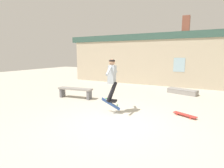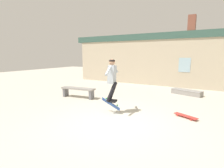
{
  "view_description": "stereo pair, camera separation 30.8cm",
  "coord_description": "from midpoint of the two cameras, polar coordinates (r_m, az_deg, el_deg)",
  "views": [
    {
      "loc": [
        2.31,
        -4.73,
        2.11
      ],
      "look_at": [
        -0.49,
        0.74,
        1.09
      ],
      "focal_mm": 28.0,
      "sensor_mm": 36.0,
      "label": 1
    },
    {
      "loc": [
        2.58,
        -4.59,
        2.11
      ],
      "look_at": [
        -0.49,
        0.74,
        1.09
      ],
      "focal_mm": 28.0,
      "sensor_mm": 36.0,
      "label": 2
    }
  ],
  "objects": [
    {
      "name": "ground_plane",
      "position": [
        5.67,
        -0.54,
        -12.45
      ],
      "size": [
        40.0,
        40.0,
        0.0
      ],
      "primitive_type": "plane",
      "color": "beige"
    },
    {
      "name": "skateboard_flipping",
      "position": [
        6.44,
        -1.77,
        -6.52
      ],
      "size": [
        0.78,
        0.26,
        0.49
      ],
      "rotation": [
        0.0,
        0.0,
        0.13
      ],
      "color": "#2D519E"
    },
    {
      "name": "skateboard_resting",
      "position": [
        6.59,
        21.43,
        -9.3
      ],
      "size": [
        0.82,
        0.52,
        0.08
      ],
      "rotation": [
        0.0,
        0.0,
        2.7
      ],
      "color": "red",
      "rests_on": "ground_plane"
    },
    {
      "name": "building_backdrop",
      "position": [
        12.45,
        15.98,
        8.02
      ],
      "size": [
        15.23,
        0.52,
        4.52
      ],
      "color": "#B7A88E",
      "rests_on": "ground_plane"
    },
    {
      "name": "skater",
      "position": [
        6.19,
        -1.42,
        2.44
      ],
      "size": [
        0.41,
        1.22,
        1.54
      ],
      "rotation": [
        0.0,
        0.0,
        0.18
      ],
      "color": "#9EA8B2"
    },
    {
      "name": "skate_ledge",
      "position": [
        10.25,
        21.16,
        -2.29
      ],
      "size": [
        1.63,
        0.92,
        0.28
      ],
      "rotation": [
        0.0,
        0.0,
        -0.29
      ],
      "color": "gray",
      "rests_on": "ground_plane"
    },
    {
      "name": "park_bench",
      "position": [
        8.83,
        -12.87,
        -2.16
      ],
      "size": [
        1.8,
        0.6,
        0.51
      ],
      "rotation": [
        0.0,
        0.0,
        0.12
      ],
      "color": "gray",
      "rests_on": "ground_plane"
    }
  ]
}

